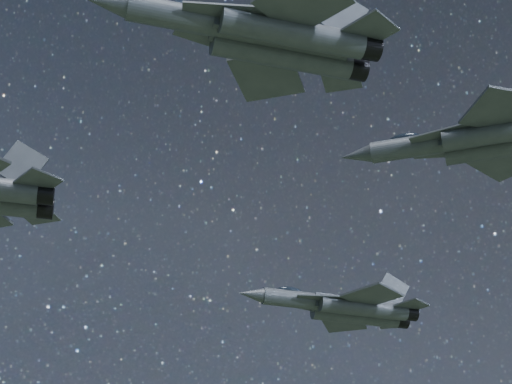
# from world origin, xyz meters

# --- Properties ---
(jet_left) EXTENTS (19.34, 12.71, 4.97)m
(jet_left) POSITION_xyz_m (8.17, 23.56, 149.49)
(jet_left) COLOR #373E45
(jet_right) EXTENTS (19.57, 12.86, 5.03)m
(jet_right) POSITION_xyz_m (4.74, -16.30, 152.34)
(jet_right) COLOR #373E45
(jet_slot) EXTENTS (19.60, 13.58, 4.92)m
(jet_slot) POSITION_xyz_m (20.07, -1.74, 152.64)
(jet_slot) COLOR #373E45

